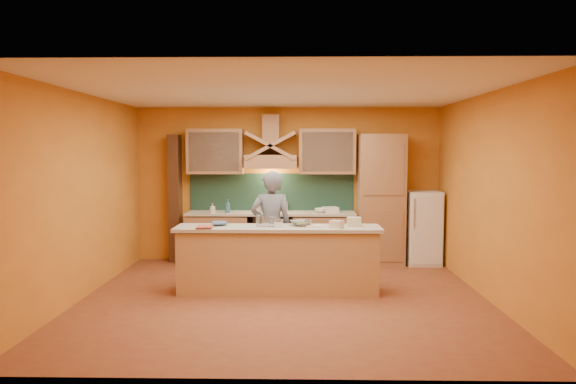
{
  "coord_description": "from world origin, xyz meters",
  "views": [
    {
      "loc": [
        0.18,
        -6.88,
        2.01
      ],
      "look_at": [
        0.03,
        0.9,
        1.39
      ],
      "focal_mm": 32.0,
      "sensor_mm": 36.0,
      "label": 1
    }
  ],
  "objects_px": {
    "fridge": "(422,228)",
    "person": "(271,228)",
    "mixing_bowl": "(301,223)",
    "stove": "(271,238)",
    "kitchen_scale": "(279,224)"
  },
  "relations": [
    {
      "from": "stove",
      "to": "kitchen_scale",
      "type": "relative_size",
      "value": 8.41
    },
    {
      "from": "kitchen_scale",
      "to": "fridge",
      "type": "bearing_deg",
      "value": 26.94
    },
    {
      "from": "person",
      "to": "mixing_bowl",
      "type": "height_order",
      "value": "person"
    },
    {
      "from": "kitchen_scale",
      "to": "person",
      "type": "bearing_deg",
      "value": 91.53
    },
    {
      "from": "kitchen_scale",
      "to": "mixing_bowl",
      "type": "height_order",
      "value": "kitchen_scale"
    },
    {
      "from": "fridge",
      "to": "kitchen_scale",
      "type": "relative_size",
      "value": 12.15
    },
    {
      "from": "fridge",
      "to": "mixing_bowl",
      "type": "height_order",
      "value": "fridge"
    },
    {
      "from": "fridge",
      "to": "person",
      "type": "distance_m",
      "value": 2.99
    },
    {
      "from": "stove",
      "to": "mixing_bowl",
      "type": "height_order",
      "value": "mixing_bowl"
    },
    {
      "from": "fridge",
      "to": "person",
      "type": "relative_size",
      "value": 0.76
    },
    {
      "from": "person",
      "to": "stove",
      "type": "bearing_deg",
      "value": -93.22
    },
    {
      "from": "person",
      "to": "kitchen_scale",
      "type": "distance_m",
      "value": 0.6
    },
    {
      "from": "fridge",
      "to": "person",
      "type": "xyz_separation_m",
      "value": [
        -2.62,
        -1.42,
        0.21
      ]
    },
    {
      "from": "stove",
      "to": "mixing_bowl",
      "type": "relative_size",
      "value": 2.95
    },
    {
      "from": "fridge",
      "to": "stove",
      "type": "bearing_deg",
      "value": 180.0
    }
  ]
}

